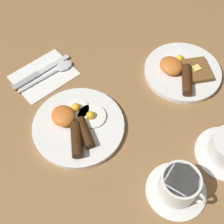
% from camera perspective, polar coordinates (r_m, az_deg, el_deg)
% --- Properties ---
extents(ground_plane, '(3.00, 3.00, 0.00)m').
position_cam_1_polar(ground_plane, '(0.83, -6.09, -2.85)').
color(ground_plane, olive).
extents(breakfast_plate_near, '(0.24, 0.24, 0.05)m').
position_cam_1_polar(breakfast_plate_near, '(0.82, -6.31, -2.41)').
color(breakfast_plate_near, white).
rests_on(breakfast_plate_near, ground_plane).
extents(breakfast_plate_far, '(0.23, 0.23, 0.05)m').
position_cam_1_polar(breakfast_plate_far, '(0.94, 12.74, 7.36)').
color(breakfast_plate_far, white).
rests_on(breakfast_plate_far, ground_plane).
extents(teacup_near, '(0.14, 0.14, 0.08)m').
position_cam_1_polar(teacup_near, '(0.73, 12.10, -13.11)').
color(teacup_near, white).
rests_on(teacup_near, ground_plane).
extents(napkin, '(0.15, 0.19, 0.01)m').
position_cam_1_polar(napkin, '(0.94, -12.37, 6.61)').
color(napkin, white).
rests_on(napkin, ground_plane).
extents(knife, '(0.04, 0.19, 0.01)m').
position_cam_1_polar(knife, '(0.95, -13.33, 6.87)').
color(knife, silver).
rests_on(knife, napkin).
extents(spoon, '(0.04, 0.18, 0.01)m').
position_cam_1_polar(spoon, '(0.94, -9.68, 7.84)').
color(spoon, silver).
rests_on(spoon, napkin).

